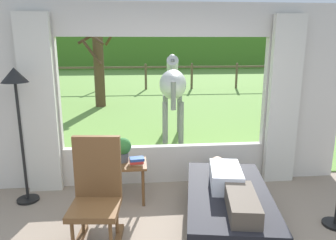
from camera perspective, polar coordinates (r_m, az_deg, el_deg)
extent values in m
cube|color=beige|center=(4.84, -25.23, 3.32)|extent=(1.15, 0.12, 2.55)
cube|color=beige|center=(5.16, 22.53, 4.15)|extent=(1.15, 0.12, 2.55)
cube|color=beige|center=(4.84, -0.53, -7.65)|extent=(2.90, 0.12, 0.55)
cube|color=beige|center=(4.52, -0.59, 17.34)|extent=(2.90, 0.12, 0.45)
cube|color=beige|center=(4.62, -21.78, 2.27)|extent=(0.44, 0.10, 2.40)
cube|color=beige|center=(4.90, 19.74, 3.04)|extent=(0.44, 0.10, 2.40)
cube|color=olive|center=(15.53, -4.07, 6.16)|extent=(36.00, 21.68, 0.02)
cube|color=#497C27|center=(25.25, -4.74, 11.75)|extent=(36.00, 2.00, 2.40)
cube|color=black|center=(3.86, 10.48, -16.30)|extent=(1.08, 1.68, 0.24)
cube|color=black|center=(3.76, 10.62, -13.53)|extent=(1.17, 1.83, 0.18)
cube|color=silver|center=(3.81, 10.14, -9.85)|extent=(0.44, 0.65, 0.22)
cube|color=#4C4238|center=(3.31, 12.92, -14.18)|extent=(0.39, 0.72, 0.18)
sphere|color=tan|center=(4.15, 8.72, -7.77)|extent=(0.20, 0.20, 0.20)
cube|color=brown|center=(3.37, -12.81, -14.97)|extent=(0.53, 0.53, 0.06)
cube|color=brown|center=(3.41, -12.33, -8.27)|extent=(0.48, 0.11, 0.68)
cylinder|color=brown|center=(3.37, -16.49, -19.28)|extent=(0.04, 0.04, 0.38)
cylinder|color=brown|center=(3.29, -10.09, -19.77)|extent=(0.04, 0.04, 0.38)
cylinder|color=brown|center=(3.66, -14.85, -16.28)|extent=(0.04, 0.04, 0.38)
cylinder|color=brown|center=(3.59, -9.05, -16.63)|extent=(0.04, 0.04, 0.38)
cube|color=brown|center=(4.21, -6.84, -7.74)|extent=(0.44, 0.44, 0.03)
cylinder|color=brown|center=(4.17, -9.17, -11.96)|extent=(0.04, 0.04, 0.49)
cylinder|color=brown|center=(4.16, -4.39, -11.88)|extent=(0.04, 0.04, 0.49)
cylinder|color=brown|center=(4.48, -8.91, -10.09)|extent=(0.04, 0.04, 0.49)
cylinder|color=brown|center=(4.47, -4.49, -10.01)|extent=(0.04, 0.04, 0.49)
cylinder|color=#4C5156|center=(4.24, -7.94, -6.52)|extent=(0.14, 0.14, 0.12)
sphere|color=#2D6B2D|center=(4.20, -8.01, -4.60)|extent=(0.22, 0.22, 0.22)
cube|color=beige|center=(4.15, -5.60, -7.62)|extent=(0.17, 0.14, 0.02)
cube|color=#B22D28|center=(4.13, -5.58, -7.33)|extent=(0.18, 0.15, 0.03)
cube|color=#23478C|center=(4.12, -5.52, -6.87)|extent=(0.19, 0.15, 0.03)
cylinder|color=black|center=(4.75, -23.46, -12.74)|extent=(0.28, 0.28, 0.03)
cylinder|color=black|center=(4.47, -24.38, -3.91)|extent=(0.04, 0.04, 1.56)
cone|color=black|center=(4.31, -25.52, 7.19)|extent=(0.32, 0.32, 0.18)
cylinder|color=black|center=(4.30, 27.40, -16.00)|extent=(0.28, 0.28, 0.03)
ellipsoid|color=#B2B2AD|center=(6.78, 0.87, 6.35)|extent=(0.67, 1.29, 0.60)
cylinder|color=#B2B2AD|center=(7.43, 0.79, 9.41)|extent=(0.32, 0.62, 0.53)
ellipsoid|color=#B2B2AD|center=(7.66, 0.76, 10.65)|extent=(0.24, 0.50, 0.24)
cube|color=slate|center=(7.35, 0.80, 9.58)|extent=(0.12, 0.43, 0.32)
cylinder|color=slate|center=(6.21, 0.95, 4.27)|extent=(0.11, 0.11, 0.55)
cylinder|color=slate|center=(7.32, -0.46, 1.13)|extent=(0.11, 0.11, 0.85)
cylinder|color=slate|center=(7.33, 2.04, 1.13)|extent=(0.11, 0.11, 0.85)
cylinder|color=slate|center=(6.51, -0.50, -0.47)|extent=(0.11, 0.11, 0.85)
cylinder|color=slate|center=(6.51, 2.31, -0.47)|extent=(0.11, 0.11, 0.85)
cylinder|color=#4C3823|center=(10.41, -12.11, 9.35)|extent=(0.32, 0.32, 2.57)
cylinder|color=#47331E|center=(10.76, -13.06, 14.48)|extent=(0.97, 0.52, 0.61)
cylinder|color=#47331E|center=(10.64, -14.51, 16.56)|extent=(0.49, 0.87, 0.92)
cylinder|color=#47331E|center=(10.13, -13.33, 11.51)|extent=(0.63, 0.41, 0.76)
cylinder|color=#47331E|center=(10.57, -9.72, 14.84)|extent=(0.65, 1.22, 0.77)
cylinder|color=#47331E|center=(10.00, -14.50, 14.87)|extent=(1.18, 0.87, 0.78)
cylinder|color=brown|center=(15.09, -27.51, 6.58)|extent=(0.10, 0.10, 1.10)
cylinder|color=brown|center=(14.47, -20.10, 7.05)|extent=(0.10, 0.10, 1.10)
cylinder|color=brown|center=(14.10, -12.16, 7.42)|extent=(0.10, 0.10, 1.10)
cylinder|color=brown|center=(14.02, -3.94, 7.65)|extent=(0.10, 0.10, 1.10)
cylinder|color=brown|center=(14.21, 4.22, 7.73)|extent=(0.10, 0.10, 1.10)
cylinder|color=brown|center=(14.68, 12.01, 7.66)|extent=(0.10, 0.10, 1.10)
cylinder|color=brown|center=(15.40, 19.19, 7.47)|extent=(0.10, 0.10, 1.10)
cylinder|color=brown|center=(16.33, 25.63, 7.21)|extent=(0.10, 0.10, 1.10)
cube|color=brown|center=(13.98, -3.97, 9.28)|extent=(16.00, 0.06, 0.08)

